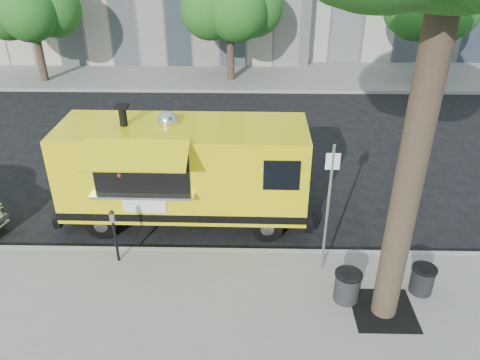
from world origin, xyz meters
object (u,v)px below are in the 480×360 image
object	(u,v)px
sign_post	(328,203)
trash_bin_right	(423,279)
far_tree_c	(433,3)
far_tree_a	(29,1)
trash_bin_left	(347,285)
food_truck	(183,170)
parking_meter	(114,230)

from	to	relation	value
sign_post	trash_bin_right	world-z (taller)	sign_post
far_tree_c	sign_post	world-z (taller)	far_tree_c
far_tree_c	trash_bin_right	bearing A→B (deg)	-107.11
far_tree_a	sign_post	xyz separation A→B (m)	(11.55, -13.85, -1.93)
far_tree_c	trash_bin_right	xyz separation A→B (m)	(-4.50, -14.62, -3.25)
trash_bin_left	trash_bin_right	xyz separation A→B (m)	(1.58, 0.26, -0.03)
far_tree_c	food_truck	distance (m)	15.47
sign_post	trash_bin_left	bearing A→B (deg)	-68.56
parking_meter	trash_bin_left	bearing A→B (deg)	-12.94
far_tree_c	trash_bin_left	distance (m)	16.39
parking_meter	trash_bin_right	size ratio (longest dim) A/B	2.22
parking_meter	food_truck	xyz separation A→B (m)	(1.29, 1.92, 0.48)
food_truck	trash_bin_left	distance (m)	4.83
far_tree_c	food_truck	xyz separation A→B (m)	(-9.71, -11.83, -2.26)
trash_bin_left	far_tree_a	bearing A→B (deg)	128.88
far_tree_a	parking_meter	world-z (taller)	far_tree_a
far_tree_a	trash_bin_right	distance (m)	20.10
far_tree_a	far_tree_c	world-z (taller)	far_tree_a
far_tree_a	parking_meter	distance (m)	15.59
sign_post	trash_bin_right	distance (m)	2.48
far_tree_a	food_truck	world-z (taller)	far_tree_a
food_truck	trash_bin_right	size ratio (longest dim) A/B	10.53
far_tree_a	trash_bin_right	world-z (taller)	far_tree_a
far_tree_c	sign_post	size ratio (longest dim) A/B	1.74
far_tree_c	food_truck	world-z (taller)	far_tree_c
sign_post	parking_meter	size ratio (longest dim) A/B	2.25
sign_post	trash_bin_left	xyz separation A→B (m)	(0.37, -0.93, -1.35)
trash_bin_left	sign_post	bearing A→B (deg)	111.44
far_tree_a	parking_meter	size ratio (longest dim) A/B	4.01
far_tree_a	trash_bin_right	xyz separation A→B (m)	(13.50, -14.52, -3.30)
trash_bin_right	sign_post	bearing A→B (deg)	161.10
parking_meter	far_tree_c	bearing A→B (deg)	51.34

